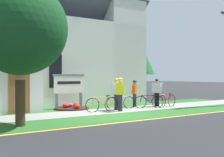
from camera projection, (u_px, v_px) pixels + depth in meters
ground at (78, 107)px, 16.33m from camera, size 140.00×140.00×0.00m
sidewalk_slab at (78, 113)px, 13.61m from camera, size 32.00×2.09×0.01m
grass_verge at (100, 119)px, 11.81m from camera, size 32.00×2.19×0.01m
church_lawn at (62, 109)px, 15.33m from camera, size 24.00×1.98×0.01m
curb_paint_stripe at (116, 123)px, 10.77m from camera, size 28.00×0.16×0.01m
church_building at (40, 32)px, 19.84m from camera, size 14.19×10.67×14.48m
church_sign at (69, 85)px, 15.60m from camera, size 1.92×0.24×1.94m
flower_bed at (72, 108)px, 15.28m from camera, size 1.91×1.91×0.34m
bicycle_white at (149, 101)px, 15.97m from camera, size 1.63×0.70×0.79m
bicycle_black at (102, 104)px, 14.20m from camera, size 1.80×0.26×0.86m
bicycle_orange at (167, 101)px, 16.42m from camera, size 1.74×0.40×0.84m
bicycle_red at (121, 102)px, 15.42m from camera, size 1.74×0.25×0.81m
cyclist_in_red_jersey at (157, 90)px, 16.68m from camera, size 0.45×0.65×1.66m
cyclist_in_orange_jersey at (120, 91)px, 14.37m from camera, size 0.31×0.72×1.74m
cyclist_in_yellow_jersey at (117, 91)px, 14.93m from camera, size 0.42×0.67×1.71m
cyclist_in_blue_jersey at (135, 92)px, 16.38m from camera, size 0.57×0.45×1.58m
roadside_conifer at (134, 51)px, 24.38m from camera, size 3.66×3.66×6.04m
verge_sapling at (20, 29)px, 10.06m from camera, size 3.45×3.45×5.26m
distant_hill at (9, 83)px, 83.29m from camera, size 95.48×45.02×16.09m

